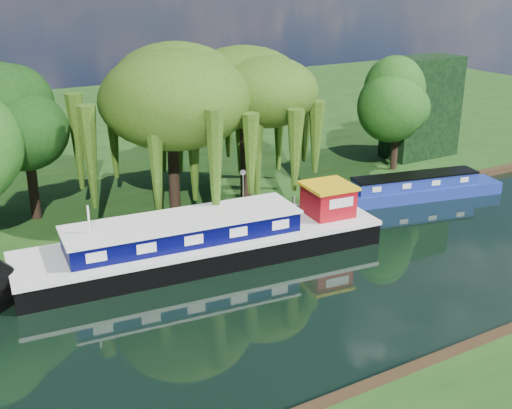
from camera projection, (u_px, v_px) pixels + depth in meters
ground at (335, 280)px, 32.89m from camera, size 120.00×120.00×0.00m
far_bank at (117, 135)px, 60.32m from camera, size 120.00×52.00×0.45m
dutch_barge at (207, 241)px, 34.92m from camera, size 20.44×6.51×4.24m
narrowboat at (414, 189)px, 44.21m from camera, size 12.98×4.86×1.87m
red_dinghy at (141, 261)px, 35.04m from camera, size 2.98×2.31×0.57m
white_cruiser at (447, 193)px, 45.54m from camera, size 2.54×2.25×1.23m
willow_left at (170, 97)px, 39.01m from camera, size 8.23×8.23×9.87m
willow_right at (245, 101)px, 41.26m from camera, size 7.35×7.35×8.95m
tree_far_mid at (25, 122)px, 37.69m from camera, size 5.38×5.38×8.81m
tree_far_right at (398, 103)px, 47.66m from camera, size 4.52×4.52×7.39m
conifer_hedge at (422, 107)px, 51.66m from camera, size 6.00×3.00×8.00m
lamppost at (243, 179)px, 40.78m from camera, size 0.36×0.36×2.56m
mooring_posts at (246, 213)px, 39.12m from camera, size 19.16×0.16×1.00m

